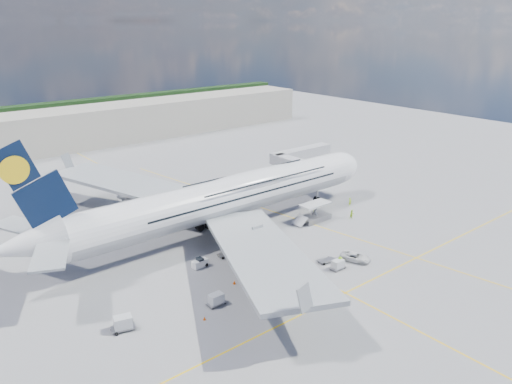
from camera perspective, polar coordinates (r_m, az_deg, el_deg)
ground at (r=89.16m, az=0.37°, el=-6.42°), size 300.00×300.00×0.00m
taxi_line_main at (r=89.15m, az=0.37°, el=-6.42°), size 0.25×220.00×0.01m
taxi_line_cross at (r=76.64m, az=10.17°, el=-11.28°), size 120.00×0.25×0.01m
taxi_line_diag at (r=104.53m, az=2.77°, el=-2.50°), size 14.16×99.06×0.01m
airliner at (r=94.00m, az=-3.40°, el=-0.55°), size 77.26×79.15×23.71m
jet_bridge at (r=120.26m, az=4.93°, el=3.78°), size 18.80×12.10×8.50m
cargo_loader at (r=101.18m, az=6.67°, el=-2.60°), size 8.53×3.20×3.67m
terminal at (r=168.25m, az=-20.94°, el=6.68°), size 180.00×16.00×12.00m
tree_line at (r=224.30m, az=-15.03°, el=9.56°), size 160.00×6.00×8.00m
dolly_row_a at (r=72.39m, az=-4.57°, el=-12.11°), size 2.76×1.49×1.74m
dolly_row_b at (r=86.25m, az=-3.40°, el=-7.13°), size 3.22×2.21×0.43m
dolly_row_c at (r=79.40m, az=3.50°, el=-8.97°), size 3.43×2.29×2.00m
dolly_back at (r=69.18m, az=-14.96°, el=-14.25°), size 3.47×2.48×1.98m
dolly_nose_far at (r=82.65m, az=9.34°, el=-8.17°), size 2.58×1.38×1.64m
dolly_nose_near at (r=84.97m, az=8.07°, el=-7.72°), size 3.20×2.19×0.43m
baggage_tug at (r=82.85m, az=-6.42°, el=-8.07°), size 2.70×1.37×1.64m
catering_truck_inner at (r=111.48m, az=-11.00°, el=-0.54°), size 5.85×2.32×3.51m
catering_truck_outer at (r=116.63m, az=-22.43°, el=-0.66°), size 7.24×3.80×4.11m
service_van at (r=85.95m, az=11.31°, el=-7.31°), size 4.15×5.57×1.40m
crew_nose at (r=110.40m, az=10.69°, el=-1.12°), size 0.71×0.50×1.85m
crew_loader at (r=103.36m, az=10.91°, el=-2.53°), size 1.09×0.96×1.90m
crew_wing at (r=87.81m, az=-3.13°, el=-6.28°), size 0.55×1.00×1.61m
crew_van at (r=104.41m, az=6.73°, el=-2.19°), size 0.64×0.84×1.54m
crew_tug at (r=83.28m, az=9.56°, el=-7.91°), size 1.27×0.78×1.90m
cone_nose at (r=119.59m, az=6.87°, el=0.31°), size 0.39×0.39×0.50m
cone_wing_left_inner at (r=103.66m, az=-8.96°, el=-2.76°), size 0.42×0.42×0.53m
cone_wing_left_outer at (r=102.25m, az=-18.54°, el=-3.86°), size 0.44×0.44×0.56m
cone_wing_right_inner at (r=77.73m, az=-2.49°, el=-10.27°), size 0.46×0.46×0.59m
cone_wing_right_outer at (r=69.70m, az=-5.91°, el=-14.15°), size 0.41×0.41×0.53m
cone_tail at (r=88.37m, az=-24.41°, el=-8.30°), size 0.45×0.45×0.57m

